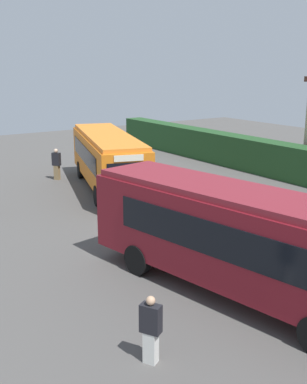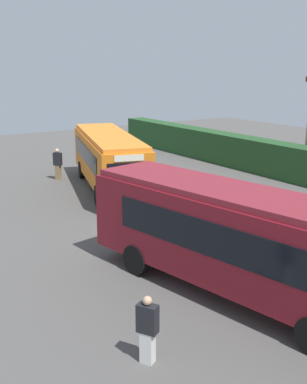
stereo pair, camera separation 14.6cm
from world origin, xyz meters
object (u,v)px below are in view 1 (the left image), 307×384
at_px(person_center, 151,328).
at_px(person_left, 57,163).
at_px(bus_maroon, 239,237).
at_px(bus_orange, 108,158).

bearing_deg(person_center, person_left, 44.08).
bearing_deg(person_left, bus_maroon, -130.63).
distance_m(bus_orange, person_left, 3.98).
distance_m(bus_maroon, person_center, 4.25).
bearing_deg(person_left, bus_orange, -104.07).
bearing_deg(bus_maroon, bus_orange, -22.69).
xyz_separation_m(bus_orange, bus_maroon, (13.03, -2.95, 0.10)).
distance_m(person_left, person_center, 18.80).
xyz_separation_m(bus_maroon, person_left, (-16.67, 1.53, -0.88)).
relative_size(bus_maroon, person_left, 5.69).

